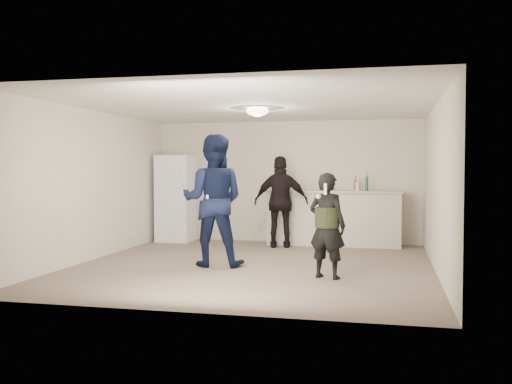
% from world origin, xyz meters
% --- Properties ---
extents(floor, '(6.00, 6.00, 0.00)m').
position_xyz_m(floor, '(0.00, 0.00, 0.00)').
color(floor, '#6B5B4C').
rests_on(floor, ground).
extents(ceiling, '(6.00, 6.00, 0.00)m').
position_xyz_m(ceiling, '(0.00, 0.00, 2.50)').
color(ceiling, silver).
rests_on(ceiling, wall_back).
extents(wall_back, '(6.00, 0.00, 6.00)m').
position_xyz_m(wall_back, '(0.00, 3.00, 1.25)').
color(wall_back, beige).
rests_on(wall_back, floor).
extents(wall_front, '(6.00, 0.00, 6.00)m').
position_xyz_m(wall_front, '(0.00, -3.00, 1.25)').
color(wall_front, beige).
rests_on(wall_front, floor).
extents(wall_left, '(0.00, 6.00, 6.00)m').
position_xyz_m(wall_left, '(-2.75, 0.00, 1.25)').
color(wall_left, beige).
rests_on(wall_left, floor).
extents(wall_right, '(0.00, 6.00, 6.00)m').
position_xyz_m(wall_right, '(2.75, 0.00, 1.25)').
color(wall_right, beige).
rests_on(wall_right, floor).
extents(counter, '(2.60, 0.56, 1.05)m').
position_xyz_m(counter, '(1.01, 2.67, 0.53)').
color(counter, beige).
rests_on(counter, floor).
extents(counter_top, '(2.68, 0.64, 0.04)m').
position_xyz_m(counter_top, '(1.01, 2.67, 1.07)').
color(counter_top, beige).
rests_on(counter_top, counter).
extents(fridge, '(0.70, 0.70, 1.80)m').
position_xyz_m(fridge, '(-2.28, 2.60, 0.90)').
color(fridge, white).
rests_on(fridge, floor).
extents(fridge_handle, '(0.02, 0.02, 0.60)m').
position_xyz_m(fridge_handle, '(-2.00, 2.23, 1.30)').
color(fridge_handle, white).
rests_on(fridge_handle, fridge).
extents(ceiling_dome, '(0.36, 0.36, 0.16)m').
position_xyz_m(ceiling_dome, '(0.00, 0.30, 2.45)').
color(ceiling_dome, white).
rests_on(ceiling_dome, ceiling).
extents(shaker, '(0.08, 0.08, 0.17)m').
position_xyz_m(shaker, '(-0.06, 2.59, 1.18)').
color(shaker, silver).
rests_on(shaker, counter_top).
extents(man, '(1.07, 0.87, 2.05)m').
position_xyz_m(man, '(-0.61, -0.16, 1.03)').
color(man, '#101D45').
rests_on(man, floor).
extents(woman, '(0.62, 0.51, 1.47)m').
position_xyz_m(woman, '(1.24, -0.78, 0.74)').
color(woman, black).
rests_on(woman, floor).
extents(camo_shorts, '(0.34, 0.34, 0.28)m').
position_xyz_m(camo_shorts, '(1.24, -0.78, 0.85)').
color(camo_shorts, '#2C3819').
rests_on(camo_shorts, woman).
extents(spectator, '(1.10, 0.62, 1.77)m').
position_xyz_m(spectator, '(0.05, 2.12, 0.88)').
color(spectator, black).
rests_on(spectator, floor).
extents(remote_man, '(0.04, 0.04, 0.15)m').
position_xyz_m(remote_man, '(-0.61, -0.44, 1.05)').
color(remote_man, silver).
rests_on(remote_man, man).
extents(nunchuk_man, '(0.07, 0.07, 0.07)m').
position_xyz_m(nunchuk_man, '(-0.49, -0.41, 0.98)').
color(nunchuk_man, white).
rests_on(nunchuk_man, man).
extents(remote_woman, '(0.04, 0.04, 0.15)m').
position_xyz_m(remote_woman, '(1.24, -1.03, 1.25)').
color(remote_woman, white).
rests_on(remote_woman, woman).
extents(nunchuk_woman, '(0.07, 0.07, 0.07)m').
position_xyz_m(nunchuk_woman, '(1.14, -1.00, 1.15)').
color(nunchuk_woman, silver).
rests_on(nunchuk_woman, woman).
extents(bottle_cluster, '(0.87, 0.38, 0.28)m').
position_xyz_m(bottle_cluster, '(1.22, 2.63, 1.20)').
color(bottle_cluster, brown).
rests_on(bottle_cluster, counter_top).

